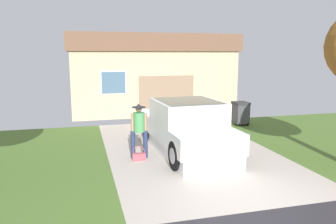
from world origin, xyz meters
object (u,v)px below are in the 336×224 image
Objects in this scene: pickup_truck at (186,129)px; house_with_garage at (149,73)px; handbag at (139,156)px; wheeled_trash_bin at (240,112)px; person_with_hat at (139,127)px.

house_with_garage is (0.54, 8.52, 1.31)m from pickup_truck.
pickup_truck is 1.80m from handbag.
person_with_hat is at bearing -145.27° from wheeled_trash_bin.
house_with_garage is at bearing 120.32° from wheeled_trash_bin.
person_with_hat reaches higher than handbag.
handbag is 0.05× the size of house_with_garage.
person_with_hat is 3.82× the size of handbag.
wheeled_trash_bin is (5.20, 3.80, 0.42)m from handbag.
wheeled_trash_bin reaches higher than handbag.
house_with_garage is at bearing 76.52° from handbag.
pickup_truck is 12.04× the size of handbag.
house_with_garage reaches higher than wheeled_trash_bin.
handbag is 0.43× the size of wheeled_trash_bin.
person_with_hat is at bearing 76.13° from handbag.
wheeled_trash_bin is at bearing 40.02° from person_with_hat.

